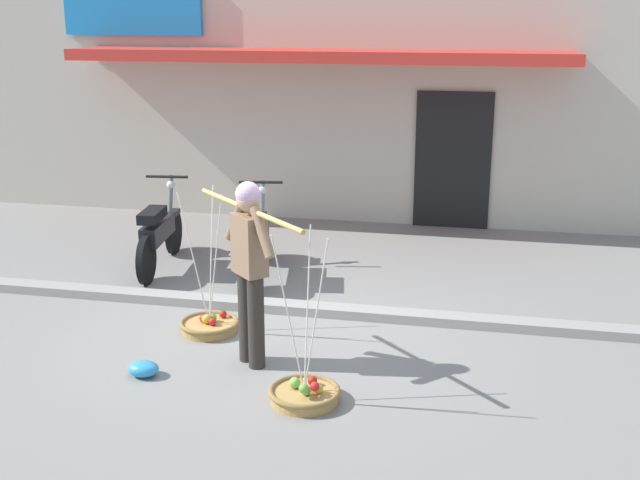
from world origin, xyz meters
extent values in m
plane|color=gray|center=(0.00, 0.00, 0.00)|extent=(90.00, 90.00, 0.00)
cube|color=gray|center=(0.00, 0.70, 0.05)|extent=(20.00, 0.24, 0.10)
cylinder|color=#2D2823|center=(-0.01, -0.56, 0.43)|extent=(0.15, 0.15, 0.86)
cylinder|color=#2D2823|center=(0.12, -0.69, 0.43)|extent=(0.15, 0.15, 0.86)
cube|color=#84664C|center=(0.06, -0.63, 1.13)|extent=(0.38, 0.38, 0.54)
sphere|color=tan|center=(0.06, -0.63, 1.53)|extent=(0.21, 0.21, 0.21)
sphere|color=#D1A8CC|center=(0.06, -0.63, 1.58)|extent=(0.22, 0.22, 0.22)
cylinder|color=#84664C|center=(-0.11, -0.46, 1.30)|extent=(0.30, 0.30, 0.43)
cylinder|color=#84664C|center=(0.23, -0.79, 1.30)|extent=(0.30, 0.30, 0.43)
cylinder|color=tan|center=(0.06, -0.63, 1.45)|extent=(1.30, 1.28, 0.04)
cylinder|color=#B2894C|center=(-0.58, 0.00, 0.04)|extent=(0.56, 0.56, 0.09)
torus|color=olive|center=(-0.58, 0.00, 0.10)|extent=(0.60, 0.60, 0.05)
sphere|color=red|center=(-0.49, 0.17, 0.13)|extent=(0.08, 0.08, 0.08)
sphere|color=red|center=(-0.64, 0.01, 0.13)|extent=(0.09, 0.09, 0.09)
sphere|color=#71AF43|center=(-0.56, 0.04, 0.14)|extent=(0.09, 0.09, 0.09)
sphere|color=red|center=(-0.53, -0.05, 0.13)|extent=(0.08, 0.08, 0.08)
sphere|color=gold|center=(-0.60, -0.02, 0.14)|extent=(0.10, 0.10, 0.10)
cylinder|color=silver|center=(-0.58, 0.13, 0.77)|extent=(0.01, 0.27, 1.36)
cylinder|color=silver|center=(-0.69, -0.06, 0.77)|extent=(0.23, 0.14, 1.36)
cylinder|color=silver|center=(-0.47, -0.06, 0.77)|extent=(0.23, 0.14, 1.36)
cylinder|color=#B2894C|center=(0.69, -1.25, 0.04)|extent=(0.56, 0.56, 0.09)
torus|color=olive|center=(0.69, -1.25, 0.10)|extent=(0.60, 0.60, 0.05)
sphere|color=gold|center=(0.81, -1.26, 0.13)|extent=(0.08, 0.08, 0.08)
sphere|color=#77B846|center=(0.60, -1.21, 0.14)|extent=(0.10, 0.10, 0.10)
sphere|color=#B1201C|center=(0.73, -1.12, 0.13)|extent=(0.08, 0.08, 0.08)
sphere|color=#75B645|center=(0.72, -1.31, 0.13)|extent=(0.08, 0.08, 0.08)
sphere|color=#70AE42|center=(0.72, -1.38, 0.18)|extent=(0.08, 0.08, 0.08)
sphere|color=red|center=(0.79, -1.32, 0.18)|extent=(0.08, 0.08, 0.08)
cylinder|color=silver|center=(0.69, -1.12, 0.77)|extent=(0.01, 0.27, 1.36)
cylinder|color=silver|center=(0.58, -1.32, 0.77)|extent=(0.23, 0.14, 1.36)
cylinder|color=silver|center=(0.80, -1.32, 0.77)|extent=(0.23, 0.14, 1.36)
cylinder|color=black|center=(-1.95, 2.47, 0.29)|extent=(0.15, 0.59, 0.58)
cylinder|color=black|center=(-1.80, 1.24, 0.29)|extent=(0.15, 0.59, 0.58)
cube|color=black|center=(-1.95, 2.47, 0.55)|extent=(0.17, 0.30, 0.06)
cube|color=black|center=(-1.86, 1.76, 0.51)|extent=(0.31, 0.92, 0.24)
cube|color=black|center=(-1.84, 1.58, 0.75)|extent=(0.29, 0.58, 0.12)
cylinder|color=slate|center=(-1.94, 2.37, 0.68)|extent=(0.10, 0.30, 0.76)
cylinder|color=black|center=(-1.93, 2.29, 1.07)|extent=(0.54, 0.10, 0.04)
sphere|color=silver|center=(-1.95, 2.45, 0.93)|extent=(0.11, 0.11, 0.11)
cylinder|color=black|center=(-0.70, 2.39, 0.29)|extent=(0.19, 0.58, 0.58)
cylinder|color=black|center=(-0.47, 1.18, 0.29)|extent=(0.19, 0.58, 0.58)
cube|color=black|center=(-0.70, 2.39, 0.55)|extent=(0.19, 0.30, 0.06)
cube|color=black|center=(-0.57, 1.69, 0.51)|extent=(0.36, 0.92, 0.24)
cube|color=black|center=(-0.53, 1.51, 0.75)|extent=(0.32, 0.59, 0.12)
cylinder|color=slate|center=(-0.68, 2.30, 0.68)|extent=(0.11, 0.30, 0.76)
cylinder|color=black|center=(-0.66, 2.22, 1.07)|extent=(0.54, 0.13, 0.04)
sphere|color=silver|center=(-0.69, 2.37, 0.93)|extent=(0.11, 0.11, 0.11)
cube|color=beige|center=(-0.39, 7.11, 2.10)|extent=(13.00, 5.00, 4.20)
cube|color=red|center=(-0.39, 4.11, 2.50)|extent=(7.15, 1.00, 0.16)
cube|color=#1E84D1|center=(-3.32, 4.56, 3.20)|extent=(2.20, 0.08, 0.90)
cube|color=black|center=(1.56, 4.59, 1.00)|extent=(1.10, 0.06, 2.00)
ellipsoid|color=#3393D1|center=(-0.80, -1.09, 0.07)|extent=(0.28, 0.22, 0.14)
camera|label=1|loc=(2.06, -7.03, 3.10)|focal=44.63mm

